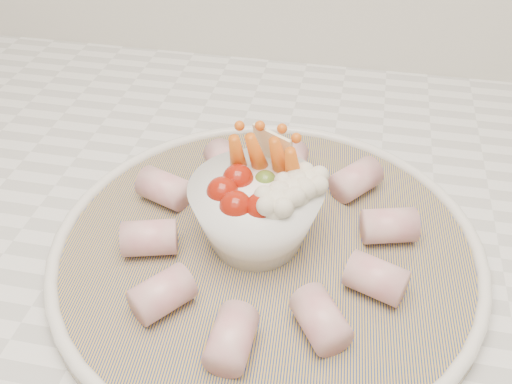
# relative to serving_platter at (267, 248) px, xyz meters

# --- Properties ---
(serving_platter) EXTENTS (0.42, 0.42, 0.02)m
(serving_platter) POSITION_rel_serving_platter_xyz_m (0.00, 0.00, 0.00)
(serving_platter) COLOR navy
(serving_platter) RESTS_ON kitchen_counter
(veggie_bowl) EXTENTS (0.12, 0.12, 0.10)m
(veggie_bowl) POSITION_rel_serving_platter_xyz_m (-0.01, 0.01, 0.04)
(veggie_bowl) COLOR white
(veggie_bowl) RESTS_ON serving_platter
(cured_meat_rolls) EXTENTS (0.27, 0.27, 0.03)m
(cured_meat_rolls) POSITION_rel_serving_platter_xyz_m (-0.00, 0.00, 0.02)
(cured_meat_rolls) COLOR #BB5563
(cured_meat_rolls) RESTS_ON serving_platter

